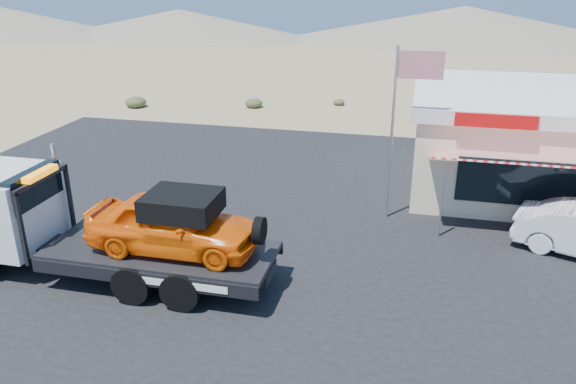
% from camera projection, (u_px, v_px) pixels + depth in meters
% --- Properties ---
extents(ground, '(120.00, 120.00, 0.00)m').
position_uv_depth(ground, '(219.00, 262.00, 17.07)').
color(ground, '#937D53').
rests_on(ground, ground).
extents(asphalt_lot, '(32.00, 24.00, 0.02)m').
position_uv_depth(asphalt_lot, '(304.00, 227.00, 19.35)').
color(asphalt_lot, black).
rests_on(asphalt_lot, ground).
extents(tow_truck, '(9.14, 2.71, 3.05)m').
position_uv_depth(tow_truck, '(103.00, 224.00, 15.72)').
color(tow_truck, black).
rests_on(tow_truck, asphalt_lot).
extents(jerky_store, '(10.40, 9.97, 3.90)m').
position_uv_depth(jerky_store, '(545.00, 140.00, 22.20)').
color(jerky_store, beige).
rests_on(jerky_store, asphalt_lot).
extents(flagpole, '(1.55, 0.10, 6.00)m').
position_uv_depth(flagpole, '(400.00, 115.00, 18.68)').
color(flagpole, '#99999E').
rests_on(flagpole, asphalt_lot).
extents(desert_scrub, '(22.19, 28.88, 0.72)m').
position_uv_depth(desert_scrub, '(15.00, 144.00, 27.49)').
color(desert_scrub, '#394022').
rests_on(desert_scrub, ground).
extents(distant_hills, '(126.00, 48.00, 4.20)m').
position_uv_depth(distant_hills, '(297.00, 25.00, 68.28)').
color(distant_hills, '#726B59').
rests_on(distant_hills, ground).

